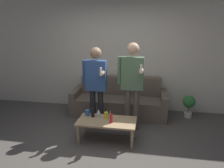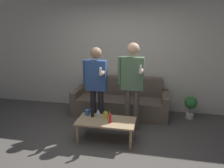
{
  "view_description": "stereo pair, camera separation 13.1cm",
  "coord_description": "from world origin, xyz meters",
  "px_view_note": "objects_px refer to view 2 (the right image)",
  "views": [
    {
      "loc": [
        0.71,
        -3.05,
        2.04
      ],
      "look_at": [
        0.03,
        0.86,
        0.95
      ],
      "focal_mm": 35.0,
      "sensor_mm": 36.0,
      "label": 1
    },
    {
      "loc": [
        0.84,
        -3.02,
        2.04
      ],
      "look_at": [
        0.03,
        0.86,
        0.95
      ],
      "focal_mm": 35.0,
      "sensor_mm": 36.0,
      "label": 2
    }
  ],
  "objects_px": {
    "bottle_orange": "(106,115)",
    "person_standing_right": "(132,80)",
    "coffee_table": "(106,123)",
    "person_standing_left": "(96,81)",
    "couch": "(120,101)"
  },
  "relations": [
    {
      "from": "couch",
      "to": "bottle_orange",
      "type": "xyz_separation_m",
      "value": [
        -0.08,
        -1.19,
        0.16
      ]
    },
    {
      "from": "couch",
      "to": "person_standing_left",
      "type": "xyz_separation_m",
      "value": [
        -0.36,
        -0.78,
        0.67
      ]
    },
    {
      "from": "bottle_orange",
      "to": "person_standing_right",
      "type": "relative_size",
      "value": 0.1
    },
    {
      "from": "coffee_table",
      "to": "bottle_orange",
      "type": "distance_m",
      "value": 0.14
    },
    {
      "from": "person_standing_left",
      "to": "person_standing_right",
      "type": "distance_m",
      "value": 0.7
    },
    {
      "from": "couch",
      "to": "bottle_orange",
      "type": "relative_size",
      "value": 13.05
    },
    {
      "from": "person_standing_left",
      "to": "person_standing_right",
      "type": "relative_size",
      "value": 0.95
    },
    {
      "from": "person_standing_left",
      "to": "couch",
      "type": "bearing_deg",
      "value": 65.48
    },
    {
      "from": "coffee_table",
      "to": "couch",
      "type": "bearing_deg",
      "value": 87.9
    },
    {
      "from": "person_standing_right",
      "to": "person_standing_left",
      "type": "bearing_deg",
      "value": -178.42
    },
    {
      "from": "person_standing_left",
      "to": "person_standing_right",
      "type": "bearing_deg",
      "value": 1.58
    },
    {
      "from": "coffee_table",
      "to": "bottle_orange",
      "type": "relative_size",
      "value": 6.28
    },
    {
      "from": "person_standing_right",
      "to": "coffee_table",
      "type": "bearing_deg",
      "value": -127.1
    },
    {
      "from": "coffee_table",
      "to": "person_standing_right",
      "type": "bearing_deg",
      "value": 52.9
    },
    {
      "from": "coffee_table",
      "to": "person_standing_left",
      "type": "relative_size",
      "value": 0.64
    }
  ]
}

